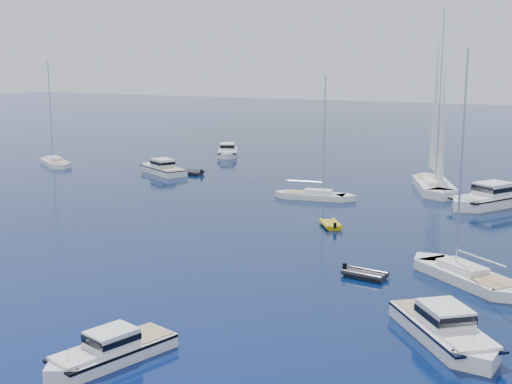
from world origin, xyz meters
TOP-DOWN VIEW (x-y plane):
  - ground at (0.00, 0.00)m, footprint 400.00×400.00m
  - motor_cruiser_near at (10.48, -8.93)m, footprint 4.22×7.82m
  - motor_cruiser_right at (24.37, 1.00)m, footprint 7.99×8.75m
  - motor_cruiser_far_l at (-19.77, 38.40)m, footprint 9.52×6.81m
  - motor_cruiser_distant at (20.94, 37.09)m, footprint 8.63×11.65m
  - motor_cruiser_horizon at (-20.51, 56.55)m, footprint 6.82×9.49m
  - sailboat_mid_r at (23.40, 11.54)m, footprint 10.13×8.59m
  - sailboat_centre at (3.97, 32.21)m, footprint 9.33×3.90m
  - sailboat_sails_r at (13.82, 42.96)m, footprint 8.52×14.08m
  - sailboat_far_l at (-37.00, 37.38)m, footprint 9.90×7.61m
  - tender_yellow at (9.99, 21.47)m, footprint 3.22×3.57m
  - tender_grey_near at (17.23, 9.23)m, footprint 3.23×2.09m
  - tender_grey_far at (-16.42, 39.67)m, footprint 3.86×2.27m

SIDE VIEW (x-z plane):
  - ground at x=0.00m, z-range 0.00..0.00m
  - motor_cruiser_near at x=10.48m, z-range -0.98..0.98m
  - motor_cruiser_right at x=24.37m, z-range -1.19..1.19m
  - motor_cruiser_far_l at x=-19.77m, z-range -1.22..1.22m
  - motor_cruiser_distant at x=20.94m, z-range -1.50..1.50m
  - motor_cruiser_horizon at x=-20.51m, z-range -1.21..1.21m
  - sailboat_mid_r at x=23.40m, z-range -7.80..7.80m
  - sailboat_centre at x=3.97m, z-range -6.66..6.66m
  - sailboat_sails_r at x=13.82m, z-range -10.11..10.11m
  - sailboat_far_l at x=-37.00m, z-range -7.40..7.40m
  - tender_yellow at x=9.99m, z-range -0.47..0.47m
  - tender_grey_near at x=17.23m, z-range -0.47..0.47m
  - tender_grey_far at x=-16.42m, z-range -0.47..0.47m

